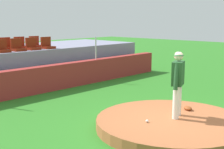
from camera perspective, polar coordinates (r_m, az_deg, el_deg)
name	(u,v)px	position (r m, az deg, el deg)	size (l,w,h in m)	color
ground_plane	(171,129)	(8.52, 10.45, -9.48)	(60.00, 60.00, 0.00)	#2A7320
pitchers_mound	(171,124)	(8.47, 10.48, -8.60)	(3.86, 3.86, 0.28)	#A65B35
pitcher	(178,79)	(8.36, 11.61, -0.76)	(0.72, 0.41, 1.74)	white
baseball	(147,121)	(8.03, 6.25, -8.21)	(0.07, 0.07, 0.07)	white
fielding_glove	(188,108)	(9.27, 13.30, -5.83)	(0.30, 0.20, 0.11)	brown
brick_barrier	(37,80)	(12.47, -13.11, -0.97)	(14.11, 0.40, 1.00)	maroon
fence_post_right	(96,48)	(14.28, -2.89, 4.66)	(0.06, 0.06, 0.98)	silver
bleacher_platform	(1,66)	(14.73, -19.10, 1.41)	(13.58, 3.94, 1.52)	gray
stadium_chair_1	(2,48)	(13.02, -18.96, 4.42)	(0.48, 0.44, 0.50)	maroon
stadium_chair_2	(18,47)	(13.41, -16.40, 4.71)	(0.48, 0.44, 0.50)	maroon
stadium_chair_3	(32,46)	(13.77, -13.95, 4.94)	(0.48, 0.44, 0.50)	maroon
stadium_chair_4	(47,45)	(14.12, -11.41, 5.16)	(0.48, 0.44, 0.50)	maroon
stadium_chair_7	(6,46)	(14.17, -18.28, 4.87)	(0.48, 0.44, 0.50)	maroon
stadium_chair_8	(21,45)	(14.53, -15.91, 5.10)	(0.48, 0.44, 0.50)	maroon
stadium_chair_9	(35,44)	(14.87, -13.44, 5.32)	(0.48, 0.44, 0.50)	maroon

